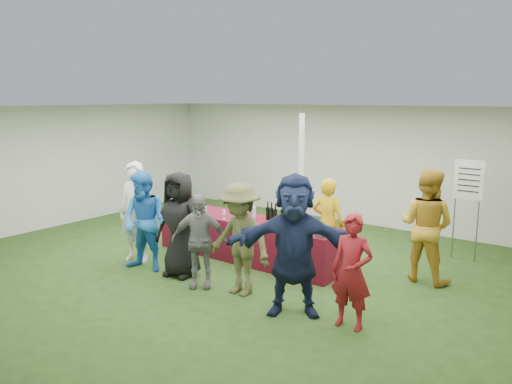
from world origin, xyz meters
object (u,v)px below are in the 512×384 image
Objects in this scene: customer_1 at (145,222)px; customer_3 at (199,241)px; serving_table at (247,239)px; customer_6 at (352,272)px; customer_4 at (240,239)px; dump_bucket at (323,231)px; wine_list_sign at (468,188)px; customer_5 at (294,245)px; customer_0 at (136,212)px; staff_back at (426,226)px; customer_2 at (179,224)px; staff_pourer at (328,223)px.

customer_1 reaches higher than customer_3.
serving_table is 1.85m from customer_1.
customer_6 is (3.71, 0.11, -0.10)m from customer_1.
dump_bucket is at bearing 59.14° from customer_4.
customer_1 is 1.00× the size of customer_4.
customer_3 is (-2.89, -3.80, -0.59)m from wine_list_sign.
customer_4 is 1.01m from customer_5.
customer_0 is at bearing -161.90° from dump_bucket.
staff_back is at bearing 82.00° from customer_6.
dump_bucket is 3.34m from customer_0.
serving_table is 2.16× the size of customer_4.
serving_table is 2.15× the size of customer_1.
wine_list_sign is 1.22× the size of customer_6.
customer_6 reaches higher than serving_table.
customer_6 is (-0.41, -3.67, -0.58)m from wine_list_sign.
customer_1 is (-2.66, -1.27, -0.00)m from dump_bucket.
customer_2 is at bearing 175.84° from customer_6.
customer_2 is at bearing -178.39° from customer_4.
staff_back is 3.90m from customer_2.
customer_2 is at bearing 129.89° from customer_3.
serving_table is 2.47m from customer_5.
customer_0 is at bearing 138.40° from customer_3.
wine_list_sign is 4.81m from customer_3.
wine_list_sign is at bearing -94.11° from staff_back.
customer_2 reaches higher than staff_pourer.
customer_4 is at bearing 71.28° from staff_pourer.
wine_list_sign is at bearing 22.30° from customer_0.
wine_list_sign is at bearing 61.43° from customer_4.
staff_back is 1.05× the size of customer_2.
wine_list_sign is at bearing 41.26° from customer_5.
customer_2 is (-3.26, -2.15, -0.04)m from staff_back.
staff_pourer is at bearing 123.18° from customer_6.
customer_3 is at bearing -12.54° from customer_1.
customer_2 is (-3.49, -3.62, -0.46)m from wine_list_sign.
staff_back reaches higher than serving_table.
dump_bucket is 1.57m from customer_6.
serving_table is 1.56m from customer_3.
staff_pourer is at bearing 26.75° from customer_1.
customer_4 is at bearing -123.60° from dump_bucket.
customer_5 is (0.25, -1.23, 0.11)m from dump_bucket.
dump_bucket is 1.92m from customer_3.
staff_back is 1.07× the size of customer_1.
customer_0 reaches higher than customer_6.
customer_1 reaches higher than customer_4.
customer_1 is (-3.90, -2.32, -0.06)m from staff_back.
customer_0 is 1.77m from customer_3.
staff_back reaches higher than customer_4.
dump_bucket is 0.15× the size of wine_list_sign.
dump_bucket is 0.15× the size of staff_back.
customer_1 is 1.91m from customer_4.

